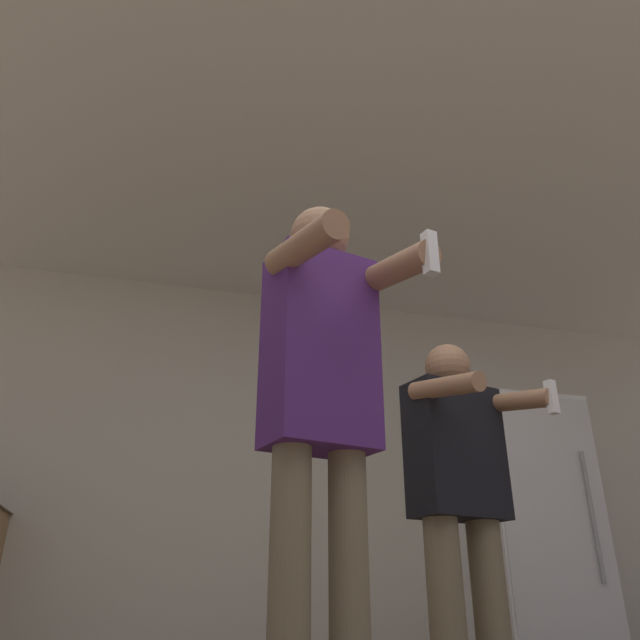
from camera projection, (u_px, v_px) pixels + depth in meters
wall_back at (268, 468)px, 4.18m from camera, size 7.00×0.06×2.55m
ceiling_slab at (325, 178)px, 3.42m from camera, size 7.00×3.43×0.05m
refrigerator at (526, 535)px, 4.04m from camera, size 0.74×0.75×1.71m
person_woman_foreground at (322, 393)px, 1.92m from camera, size 0.50×0.57×1.72m
person_man_side at (461, 492)px, 2.62m from camera, size 0.57×0.60×1.54m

